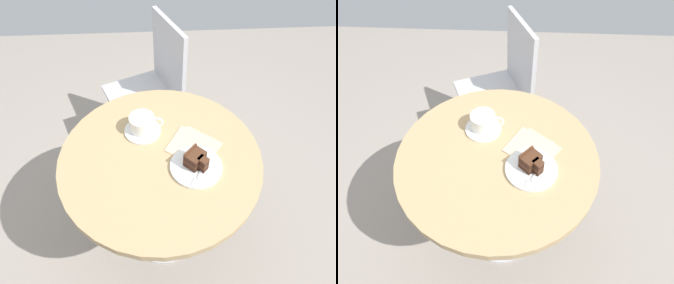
{
  "view_description": "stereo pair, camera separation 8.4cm",
  "coord_description": "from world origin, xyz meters",
  "views": [
    {
      "loc": [
        -0.01,
        -0.72,
        1.62
      ],
      "look_at": [
        0.03,
        0.03,
        0.75
      ],
      "focal_mm": 32.0,
      "sensor_mm": 36.0,
      "label": 1
    },
    {
      "loc": [
        0.07,
        -0.72,
        1.62
      ],
      "look_at": [
        0.03,
        0.03,
        0.75
      ],
      "focal_mm": 32.0,
      "sensor_mm": 36.0,
      "label": 2
    }
  ],
  "objects": [
    {
      "name": "fork",
      "position": [
        0.14,
        -0.11,
        0.72
      ],
      "size": [
        0.08,
        0.13,
        0.0
      ],
      "rotation": [
        0.0,
        0.0,
        4.22
      ],
      "color": "silver",
      "rests_on": "cake_plate"
    },
    {
      "name": "napkin",
      "position": [
        0.13,
        0.04,
        0.71
      ],
      "size": [
        0.24,
        0.24,
        0.0
      ],
      "rotation": [
        0.0,
        0.0,
        2.46
      ],
      "color": "beige",
      "rests_on": "cafe_table"
    },
    {
      "name": "cafe_table",
      "position": [
        0.0,
        0.0,
        0.59
      ],
      "size": [
        0.79,
        0.79,
        0.71
      ],
      "color": "tan",
      "rests_on": "ground"
    },
    {
      "name": "ground_plane",
      "position": [
        0.0,
        0.0,
        -0.01
      ],
      "size": [
        4.4,
        4.4,
        0.01
      ],
      "primitive_type": "cube",
      "color": "gray",
      "rests_on": "ground"
    },
    {
      "name": "coffee_cup",
      "position": [
        -0.06,
        0.14,
        0.75
      ],
      "size": [
        0.14,
        0.1,
        0.07
      ],
      "color": "white",
      "rests_on": "saucer"
    },
    {
      "name": "cake_slice",
      "position": [
        0.13,
        -0.06,
        0.75
      ],
      "size": [
        0.09,
        0.09,
        0.07
      ],
      "rotation": [
        0.0,
        0.0,
        5.51
      ],
      "color": "#381E14",
      "rests_on": "cake_plate"
    },
    {
      "name": "cake_plate",
      "position": [
        0.13,
        -0.07,
        0.71
      ],
      "size": [
        0.2,
        0.2,
        0.01
      ],
      "color": "white",
      "rests_on": "cafe_table"
    },
    {
      "name": "saucer",
      "position": [
        -0.07,
        0.13,
        0.71
      ],
      "size": [
        0.15,
        0.15,
        0.01
      ],
      "color": "white",
      "rests_on": "cafe_table"
    },
    {
      "name": "cafe_chair",
      "position": [
        -0.01,
        0.68,
        0.53
      ],
      "size": [
        0.5,
        0.5,
        0.88
      ],
      "rotation": [
        0.0,
        0.0,
        5.12
      ],
      "color": "#BCBCC1",
      "rests_on": "ground"
    },
    {
      "name": "teaspoon",
      "position": [
        -0.11,
        0.15,
        0.72
      ],
      "size": [
        0.02,
        0.11,
        0.0
      ],
      "rotation": [
        0.0,
        0.0,
        1.56
      ],
      "color": "silver",
      "rests_on": "saucer"
    }
  ]
}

